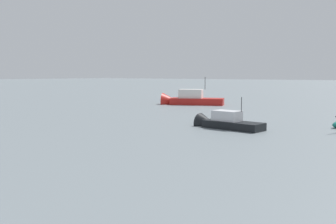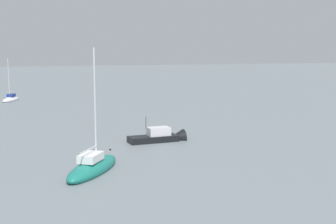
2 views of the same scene
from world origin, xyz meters
name	(u,v)px [view 1 (image 1 of 2)]	position (x,y,z in m)	size (l,w,h in m)	color
motorboat_black_near	(223,124)	(-5.60, 34.97, 0.30)	(1.85, 5.16, 2.85)	black
motorboat_red_mid	(187,101)	(-21.28, 20.33, 0.46)	(5.56, 8.04, 4.37)	red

